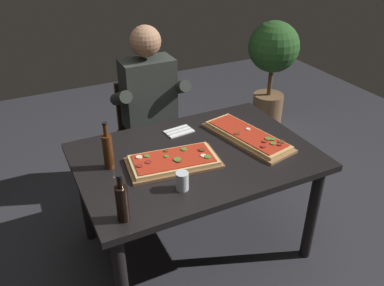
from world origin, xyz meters
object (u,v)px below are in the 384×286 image
at_px(potted_plant_corner, 272,62).
at_px(seated_diner, 151,107).
at_px(dining_table, 196,167).
at_px(wine_bottle_dark, 108,150).
at_px(pizza_rectangular_front, 174,161).
at_px(diner_chair, 147,130).
at_px(pizza_rectangular_left, 247,136).
at_px(tumbler_near_camera, 182,181).
at_px(oil_bottle_amber, 122,202).

bearing_deg(potted_plant_corner, seated_diner, -160.47).
xyz_separation_m(dining_table, wine_bottle_dark, (-0.50, 0.09, 0.21)).
distance_m(pizza_rectangular_front, diner_chair, 0.95).
distance_m(wine_bottle_dark, seated_diner, 0.82).
relative_size(dining_table, pizza_rectangular_left, 2.13).
height_order(pizza_rectangular_left, wine_bottle_dark, wine_bottle_dark).
bearing_deg(wine_bottle_dark, dining_table, -9.93).
relative_size(pizza_rectangular_left, tumbler_near_camera, 6.55).
height_order(tumbler_near_camera, potted_plant_corner, potted_plant_corner).
relative_size(pizza_rectangular_left, seated_diner, 0.49).
relative_size(wine_bottle_dark, seated_diner, 0.21).
distance_m(pizza_rectangular_front, tumbler_near_camera, 0.24).
distance_m(tumbler_near_camera, potted_plant_corner, 2.29).
relative_size(dining_table, pizza_rectangular_front, 2.52).
relative_size(pizza_rectangular_left, oil_bottle_amber, 2.59).
distance_m(oil_bottle_amber, potted_plant_corner, 2.62).
bearing_deg(pizza_rectangular_front, oil_bottle_amber, -140.60).
bearing_deg(seated_diner, dining_table, -89.66).
bearing_deg(potted_plant_corner, pizza_rectangular_left, -131.63).
bearing_deg(oil_bottle_amber, wine_bottle_dark, 82.20).
height_order(oil_bottle_amber, diner_chair, oil_bottle_amber).
relative_size(pizza_rectangular_left, potted_plant_corner, 0.59).
distance_m(dining_table, seated_diner, 0.74).
relative_size(oil_bottle_amber, potted_plant_corner, 0.23).
relative_size(tumbler_near_camera, potted_plant_corner, 0.09).
xyz_separation_m(oil_bottle_amber, seated_diner, (0.56, 1.11, -0.10)).
distance_m(oil_bottle_amber, diner_chair, 1.39).
relative_size(oil_bottle_amber, diner_chair, 0.29).
height_order(seated_diner, potted_plant_corner, seated_diner).
bearing_deg(diner_chair, potted_plant_corner, 15.32).
bearing_deg(tumbler_near_camera, dining_table, 51.97).
bearing_deg(pizza_rectangular_left, diner_chair, 114.62).
relative_size(oil_bottle_amber, tumbler_near_camera, 2.53).
bearing_deg(pizza_rectangular_left, pizza_rectangular_front, -173.32).
xyz_separation_m(wine_bottle_dark, diner_chair, (0.50, 0.77, -0.37)).
relative_size(pizza_rectangular_left, wine_bottle_dark, 2.32).
relative_size(dining_table, tumbler_near_camera, 13.96).
relative_size(seated_diner, potted_plant_corner, 1.20).
xyz_separation_m(oil_bottle_amber, potted_plant_corner, (2.04, 1.63, -0.14)).
height_order(pizza_rectangular_front, potted_plant_corner, potted_plant_corner).
xyz_separation_m(pizza_rectangular_left, oil_bottle_amber, (-0.94, -0.39, 0.08)).
relative_size(tumbler_near_camera, diner_chair, 0.12).
bearing_deg(tumbler_near_camera, seated_diner, 78.16).
bearing_deg(wine_bottle_dark, diner_chair, 57.20).
bearing_deg(tumbler_near_camera, pizza_rectangular_front, 76.97).
distance_m(pizza_rectangular_left, tumbler_near_camera, 0.67).
distance_m(dining_table, wine_bottle_dark, 0.55).
xyz_separation_m(pizza_rectangular_front, oil_bottle_amber, (-0.40, -0.33, 0.08)).
bearing_deg(pizza_rectangular_front, dining_table, 14.57).
bearing_deg(potted_plant_corner, pizza_rectangular_front, -141.56).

